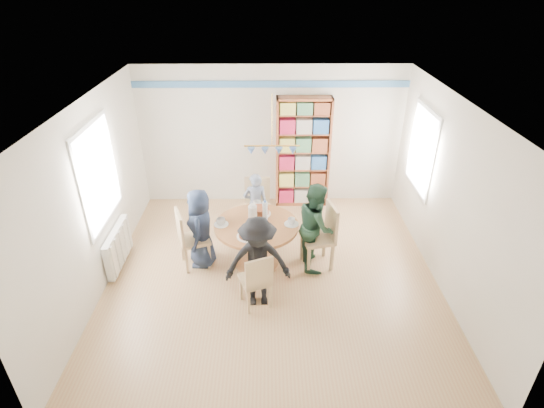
{
  "coord_description": "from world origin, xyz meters",
  "views": [
    {
      "loc": [
        -0.05,
        -5.2,
        4.19
      ],
      "look_at": [
        0.0,
        0.4,
        1.05
      ],
      "focal_mm": 28.0,
      "sensor_mm": 36.0,
      "label": 1
    }
  ],
  "objects_px": {
    "chair_left": "(189,236)",
    "bookshelf": "(303,154)",
    "radiator": "(118,247)",
    "dining_table": "(257,235)",
    "chair_right": "(323,233)",
    "person_far": "(255,204)",
    "person_left": "(201,228)",
    "person_right": "(316,226)",
    "person_near": "(258,263)",
    "chair_far": "(257,203)",
    "chair_near": "(257,279)"
  },
  "relations": [
    {
      "from": "person_right",
      "to": "person_near",
      "type": "distance_m",
      "value": 1.25
    },
    {
      "from": "person_left",
      "to": "person_right",
      "type": "distance_m",
      "value": 1.78
    },
    {
      "from": "chair_far",
      "to": "person_far",
      "type": "relative_size",
      "value": 0.86
    },
    {
      "from": "chair_right",
      "to": "chair_near",
      "type": "xyz_separation_m",
      "value": [
        -1.01,
        -0.98,
        -0.1
      ]
    },
    {
      "from": "person_left",
      "to": "person_near",
      "type": "xyz_separation_m",
      "value": [
        0.9,
        -0.93,
        0.04
      ]
    },
    {
      "from": "chair_near",
      "to": "person_left",
      "type": "relative_size",
      "value": 0.68
    },
    {
      "from": "bookshelf",
      "to": "person_near",
      "type": "bearing_deg",
      "value": -105.45
    },
    {
      "from": "chair_right",
      "to": "chair_far",
      "type": "height_order",
      "value": "chair_right"
    },
    {
      "from": "dining_table",
      "to": "person_far",
      "type": "relative_size",
      "value": 1.12
    },
    {
      "from": "chair_near",
      "to": "person_right",
      "type": "height_order",
      "value": "person_right"
    },
    {
      "from": "person_right",
      "to": "person_near",
      "type": "height_order",
      "value": "person_right"
    },
    {
      "from": "chair_right",
      "to": "bookshelf",
      "type": "xyz_separation_m",
      "value": [
        -0.19,
        2.04,
        0.48
      ]
    },
    {
      "from": "person_left",
      "to": "person_near",
      "type": "distance_m",
      "value": 1.3
    },
    {
      "from": "chair_left",
      "to": "person_near",
      "type": "bearing_deg",
      "value": -38.43
    },
    {
      "from": "person_near",
      "to": "chair_right",
      "type": "bearing_deg",
      "value": 38.44
    },
    {
      "from": "chair_left",
      "to": "chair_near",
      "type": "height_order",
      "value": "chair_left"
    },
    {
      "from": "radiator",
      "to": "person_right",
      "type": "bearing_deg",
      "value": 0.09
    },
    {
      "from": "radiator",
      "to": "dining_table",
      "type": "xyz_separation_m",
      "value": [
        2.18,
        0.0,
        0.21
      ]
    },
    {
      "from": "dining_table",
      "to": "person_left",
      "type": "xyz_separation_m",
      "value": [
        -0.86,
        0.04,
        0.1
      ]
    },
    {
      "from": "chair_far",
      "to": "person_right",
      "type": "distance_m",
      "value": 1.38
    },
    {
      "from": "chair_near",
      "to": "person_far",
      "type": "xyz_separation_m",
      "value": [
        -0.07,
        1.91,
        0.1
      ]
    },
    {
      "from": "chair_left",
      "to": "bookshelf",
      "type": "height_order",
      "value": "bookshelf"
    },
    {
      "from": "chair_right",
      "to": "person_far",
      "type": "distance_m",
      "value": 1.42
    },
    {
      "from": "chair_right",
      "to": "person_right",
      "type": "relative_size",
      "value": 0.74
    },
    {
      "from": "dining_table",
      "to": "person_near",
      "type": "distance_m",
      "value": 0.9
    },
    {
      "from": "chair_near",
      "to": "person_left",
      "type": "distance_m",
      "value": 1.37
    },
    {
      "from": "person_left",
      "to": "dining_table",
      "type": "bearing_deg",
      "value": 87.72
    },
    {
      "from": "person_left",
      "to": "person_right",
      "type": "bearing_deg",
      "value": 89.34
    },
    {
      "from": "person_left",
      "to": "person_near",
      "type": "height_order",
      "value": "person_near"
    },
    {
      "from": "dining_table",
      "to": "chair_left",
      "type": "bearing_deg",
      "value": -178.98
    },
    {
      "from": "radiator",
      "to": "chair_near",
      "type": "xyz_separation_m",
      "value": [
        2.2,
        -0.98,
        0.14
      ]
    },
    {
      "from": "dining_table",
      "to": "bookshelf",
      "type": "relative_size",
      "value": 0.6
    },
    {
      "from": "chair_left",
      "to": "person_far",
      "type": "bearing_deg",
      "value": 43.1
    },
    {
      "from": "chair_far",
      "to": "person_far",
      "type": "height_order",
      "value": "person_far"
    },
    {
      "from": "dining_table",
      "to": "chair_left",
      "type": "distance_m",
      "value": 1.05
    },
    {
      "from": "chair_right",
      "to": "person_right",
      "type": "distance_m",
      "value": 0.18
    },
    {
      "from": "chair_left",
      "to": "dining_table",
      "type": "bearing_deg",
      "value": 1.02
    },
    {
      "from": "radiator",
      "to": "dining_table",
      "type": "relative_size",
      "value": 0.77
    },
    {
      "from": "person_left",
      "to": "bookshelf",
      "type": "bearing_deg",
      "value": 140.03
    },
    {
      "from": "chair_left",
      "to": "person_near",
      "type": "xyz_separation_m",
      "value": [
        1.09,
        -0.87,
        0.14
      ]
    },
    {
      "from": "chair_left",
      "to": "bookshelf",
      "type": "xyz_separation_m",
      "value": [
        1.9,
        2.06,
        0.51
      ]
    },
    {
      "from": "person_far",
      "to": "person_near",
      "type": "xyz_separation_m",
      "value": [
        0.08,
        -1.81,
        0.11
      ]
    },
    {
      "from": "radiator",
      "to": "person_far",
      "type": "xyz_separation_m",
      "value": [
        2.14,
        0.93,
        0.23
      ]
    },
    {
      "from": "dining_table",
      "to": "person_right",
      "type": "distance_m",
      "value": 0.93
    },
    {
      "from": "radiator",
      "to": "chair_right",
      "type": "xyz_separation_m",
      "value": [
        3.21,
        -0.0,
        0.23
      ]
    },
    {
      "from": "dining_table",
      "to": "person_left",
      "type": "distance_m",
      "value": 0.87
    },
    {
      "from": "radiator",
      "to": "dining_table",
      "type": "distance_m",
      "value": 2.19
    },
    {
      "from": "radiator",
      "to": "chair_near",
      "type": "distance_m",
      "value": 2.41
    },
    {
      "from": "chair_far",
      "to": "person_left",
      "type": "relative_size",
      "value": 0.77
    },
    {
      "from": "chair_right",
      "to": "chair_near",
      "type": "bearing_deg",
      "value": -135.9
    }
  ]
}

